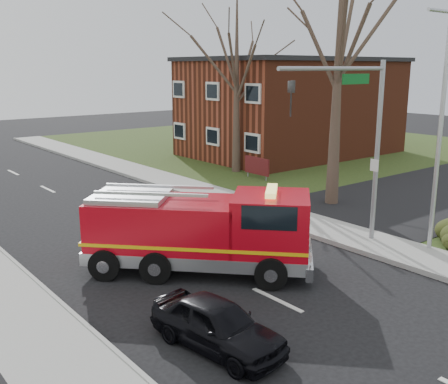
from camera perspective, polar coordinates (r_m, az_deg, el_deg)
ground at (r=15.48m, az=5.79°, el=-11.63°), size 120.00×120.00×0.00m
sidewalk_right at (r=20.00m, az=18.70°, el=-6.18°), size 2.40×80.00×0.15m
sidewalk_left at (r=12.43m, az=-16.34°, el=-18.52°), size 2.40×80.00×0.15m
brick_building at (r=40.30m, az=7.44°, el=9.21°), size 15.40×10.40×7.25m
health_center_sign at (r=30.85m, az=3.61°, el=2.83°), size 0.12×2.00×1.40m
bare_tree_near at (r=25.13m, az=12.41°, el=15.12°), size 6.00×6.00×12.00m
bare_tree_far at (r=32.54m, az=1.39°, el=13.33°), size 5.25×5.25×10.50m
traffic_signal_mast at (r=19.04m, az=14.31°, el=7.49°), size 5.29×0.18×6.80m
streetlight_pole at (r=19.58m, az=22.43°, el=6.59°), size 1.48×0.16×8.40m
fire_engine at (r=17.04m, az=-2.46°, el=-4.51°), size 6.65×6.81×2.86m
parked_car_maroon at (r=12.77m, az=-0.77°, el=-14.21°), size 1.96×3.78×1.23m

